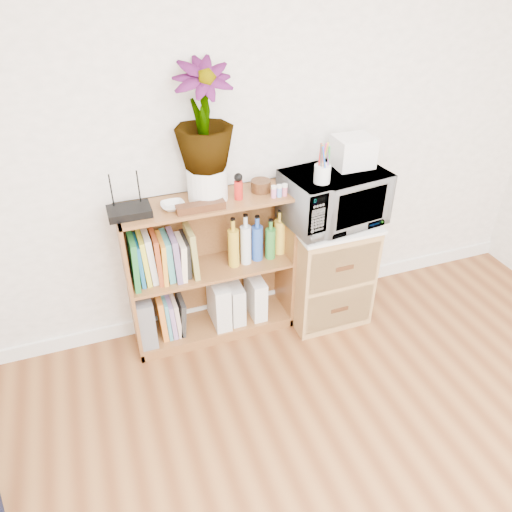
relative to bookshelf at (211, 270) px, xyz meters
name	(u,v)px	position (x,y,z in m)	size (l,w,h in m)	color
skirting_board	(257,299)	(0.35, 0.14, -0.42)	(4.00, 0.02, 0.10)	white
bookshelf	(211,270)	(0.00, 0.00, 0.00)	(1.00, 0.30, 0.95)	brown
wicker_unit	(326,270)	(0.75, -0.08, -0.12)	(0.50, 0.45, 0.70)	#9E7542
microwave	(333,198)	(0.75, -0.08, 0.41)	(0.58, 0.39, 0.32)	white
pen_cup	(322,174)	(0.62, -0.17, 0.62)	(0.09, 0.09, 0.10)	white
small_appliance	(353,152)	(0.88, -0.03, 0.65)	(0.22, 0.19, 0.18)	white
router	(129,211)	(-0.42, -0.02, 0.50)	(0.23, 0.15, 0.04)	black
white_bowl	(173,206)	(-0.19, -0.03, 0.49)	(0.13, 0.13, 0.03)	silver
plant_pot	(207,183)	(0.02, 0.02, 0.57)	(0.22, 0.22, 0.19)	white
potted_plant	(203,117)	(0.02, 0.02, 0.94)	(0.31, 0.31, 0.56)	#437F32
trinket_box	(201,207)	(-0.06, -0.10, 0.50)	(0.26, 0.07, 0.04)	#361B0E
kokeshi_doll	(238,190)	(0.17, -0.04, 0.53)	(0.05, 0.05, 0.11)	#B51B16
wooden_bowl	(261,186)	(0.33, 0.01, 0.51)	(0.11, 0.11, 0.07)	#371B0F
paint_jars	(279,192)	(0.40, -0.09, 0.50)	(0.10, 0.04, 0.05)	#CD7197
file_box	(144,316)	(-0.43, 0.00, -0.24)	(0.10, 0.26, 0.33)	slate
magazine_holder_left	(219,302)	(0.04, -0.01, -0.25)	(0.10, 0.25, 0.31)	silver
magazine_holder_mid	(235,301)	(0.14, -0.01, -0.27)	(0.09, 0.22, 0.27)	silver
magazine_holder_right	(256,296)	(0.29, -0.01, -0.27)	(0.09, 0.22, 0.28)	white
cookbooks	(162,256)	(-0.28, 0.00, 0.16)	(0.38, 0.20, 0.31)	#1F7432
liquor_bottles	(257,237)	(0.30, 0.00, 0.17)	(0.38, 0.07, 0.32)	gold
lower_books	(170,315)	(-0.28, 0.00, -0.27)	(0.17, 0.19, 0.30)	orange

